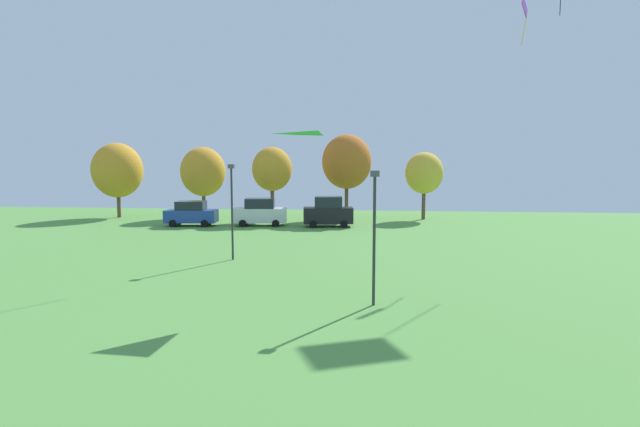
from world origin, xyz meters
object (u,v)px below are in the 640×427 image
(treeline_tree_4, at_px, (424,173))
(light_post_1, at_px, (232,206))
(parked_car_third_from_left, at_px, (328,212))
(treeline_tree_2, at_px, (272,169))
(parked_car_second_from_left, at_px, (260,212))
(treeline_tree_1, at_px, (203,172))
(treeline_tree_3, at_px, (347,162))
(parked_car_leftmost, at_px, (191,213))
(kite_flying_0, at_px, (318,148))
(light_post_0, at_px, (374,229))
(kite_flying_9, at_px, (525,9))
(treeline_tree_0, at_px, (117,170))

(treeline_tree_4, bearing_deg, light_post_1, -121.36)
(parked_car_third_from_left, xyz_separation_m, treeline_tree_2, (-5.70, 3.79, 3.65))
(parked_car_third_from_left, distance_m, treeline_tree_2, 7.76)
(parked_car_second_from_left, xyz_separation_m, parked_car_third_from_left, (6.06, -0.04, 0.08))
(treeline_tree_1, relative_size, treeline_tree_3, 0.86)
(parked_car_leftmost, relative_size, parked_car_third_from_left, 1.04)
(parked_car_leftmost, bearing_deg, kite_flying_0, -62.98)
(light_post_0, xyz_separation_m, treeline_tree_4, (4.98, 29.93, 1.44))
(treeline_tree_1, height_order, treeline_tree_4, treeline_tree_1)
(kite_flying_0, xyz_separation_m, treeline_tree_3, (-0.25, 28.59, -0.66))
(kite_flying_9, height_order, treeline_tree_0, kite_flying_9)
(parked_car_third_from_left, distance_m, treeline_tree_3, 7.54)
(kite_flying_9, distance_m, parked_car_third_from_left, 21.37)
(light_post_1, bearing_deg, parked_car_leftmost, 118.48)
(parked_car_third_from_left, height_order, light_post_1, light_post_1)
(treeline_tree_4, bearing_deg, treeline_tree_3, -176.70)
(treeline_tree_0, bearing_deg, treeline_tree_2, -4.26)
(kite_flying_9, distance_m, parked_car_second_from_left, 25.63)
(parked_car_third_from_left, relative_size, treeline_tree_4, 0.68)
(treeline_tree_4, bearing_deg, treeline_tree_0, -177.23)
(parked_car_second_from_left, height_order, treeline_tree_4, treeline_tree_4)
(treeline_tree_2, bearing_deg, kite_flying_9, -34.61)
(parked_car_leftmost, relative_size, light_post_0, 0.86)
(kite_flying_9, xyz_separation_m, parked_car_leftmost, (-25.34, 8.64, -14.17))
(parked_car_second_from_left, xyz_separation_m, treeline_tree_0, (-15.74, 4.95, 3.57))
(kite_flying_0, relative_size, parked_car_third_from_left, 0.55)
(treeline_tree_0, distance_m, treeline_tree_3, 23.13)
(light_post_0, bearing_deg, treeline_tree_2, 109.33)
(treeline_tree_0, relative_size, treeline_tree_4, 1.15)
(kite_flying_9, xyz_separation_m, treeline_tree_2, (-18.93, 13.06, -10.34))
(parked_car_second_from_left, xyz_separation_m, light_post_1, (1.77, -15.11, 1.97))
(parked_car_leftmost, bearing_deg, parked_car_third_from_left, -1.85)
(treeline_tree_1, height_order, treeline_tree_2, treeline_tree_1)
(kite_flying_0, xyz_separation_m, parked_car_third_from_left, (-1.54, 22.56, -5.01))
(kite_flying_9, height_order, parked_car_third_from_left, kite_flying_9)
(treeline_tree_1, relative_size, treeline_tree_4, 1.08)
(kite_flying_0, distance_m, kite_flying_9, 19.84)
(light_post_1, bearing_deg, kite_flying_9, 18.32)
(treeline_tree_4, bearing_deg, kite_flying_0, -104.13)
(parked_car_second_from_left, relative_size, treeline_tree_0, 0.64)
(light_post_1, bearing_deg, treeline_tree_1, 113.08)
(treeline_tree_2, bearing_deg, treeline_tree_4, 10.43)
(light_post_1, height_order, treeline_tree_1, treeline_tree_1)
(treeline_tree_0, bearing_deg, treeline_tree_1, 4.70)
(treeline_tree_0, bearing_deg, treeline_tree_3, 2.59)
(kite_flying_9, height_order, light_post_0, kite_flying_9)
(treeline_tree_4, bearing_deg, treeline_tree_2, -169.57)
(parked_car_second_from_left, relative_size, treeline_tree_2, 0.68)
(parked_car_leftmost, bearing_deg, treeline_tree_3, 21.56)
(parked_car_leftmost, height_order, treeline_tree_4, treeline_tree_4)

